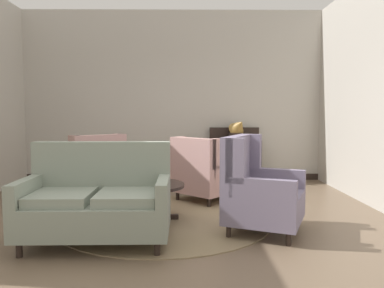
{
  "coord_description": "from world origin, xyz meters",
  "views": [
    {
      "loc": [
        0.3,
        -4.38,
        1.34
      ],
      "look_at": [
        0.35,
        0.32,
        0.95
      ],
      "focal_mm": 35.42,
      "sensor_mm": 36.0,
      "label": 1
    }
  ],
  "objects_px": {
    "settee": "(97,202)",
    "armchair_near_window": "(93,174)",
    "porcelain_vase": "(148,173)",
    "coffee_table": "(149,191)",
    "sideboard": "(235,158)",
    "armchair_far_left": "(258,192)",
    "armchair_beside_settee": "(204,174)",
    "gramophone": "(238,128)"
  },
  "relations": [
    {
      "from": "settee",
      "to": "armchair_far_left",
      "type": "bearing_deg",
      "value": 11.47
    },
    {
      "from": "porcelain_vase",
      "to": "settee",
      "type": "height_order",
      "value": "settee"
    },
    {
      "from": "porcelain_vase",
      "to": "sideboard",
      "type": "xyz_separation_m",
      "value": [
        1.41,
        2.67,
        -0.13
      ]
    },
    {
      "from": "armchair_far_left",
      "to": "porcelain_vase",
      "type": "bearing_deg",
      "value": 95.88
    },
    {
      "from": "settee",
      "to": "coffee_table",
      "type": "bearing_deg",
      "value": 60.32
    },
    {
      "from": "coffee_table",
      "to": "settee",
      "type": "relative_size",
      "value": 0.58
    },
    {
      "from": "armchair_near_window",
      "to": "gramophone",
      "type": "bearing_deg",
      "value": 178.1
    },
    {
      "from": "armchair_far_left",
      "to": "gramophone",
      "type": "xyz_separation_m",
      "value": [
        0.17,
        2.99,
        0.59
      ]
    },
    {
      "from": "porcelain_vase",
      "to": "gramophone",
      "type": "height_order",
      "value": "gramophone"
    },
    {
      "from": "coffee_table",
      "to": "sideboard",
      "type": "relative_size",
      "value": 0.82
    },
    {
      "from": "settee",
      "to": "armchair_near_window",
      "type": "height_order",
      "value": "armchair_near_window"
    },
    {
      "from": "armchair_beside_settee",
      "to": "gramophone",
      "type": "height_order",
      "value": "gramophone"
    },
    {
      "from": "coffee_table",
      "to": "porcelain_vase",
      "type": "xyz_separation_m",
      "value": [
        -0.02,
        -0.05,
        0.23
      ]
    },
    {
      "from": "porcelain_vase",
      "to": "armchair_far_left",
      "type": "relative_size",
      "value": 0.31
    },
    {
      "from": "porcelain_vase",
      "to": "sideboard",
      "type": "height_order",
      "value": "sideboard"
    },
    {
      "from": "armchair_near_window",
      "to": "porcelain_vase",
      "type": "bearing_deg",
      "value": 97.17
    },
    {
      "from": "gramophone",
      "to": "settee",
      "type": "bearing_deg",
      "value": -119.43
    },
    {
      "from": "coffee_table",
      "to": "armchair_far_left",
      "type": "xyz_separation_m",
      "value": [
        1.27,
        -0.45,
        0.08
      ]
    },
    {
      "from": "coffee_table",
      "to": "sideboard",
      "type": "xyz_separation_m",
      "value": [
        1.39,
        2.62,
        0.1
      ]
    },
    {
      "from": "armchair_beside_settee",
      "to": "coffee_table",
      "type": "bearing_deg",
      "value": 98.94
    },
    {
      "from": "porcelain_vase",
      "to": "armchair_far_left",
      "type": "distance_m",
      "value": 1.35
    },
    {
      "from": "armchair_far_left",
      "to": "coffee_table",
      "type": "bearing_deg",
      "value": 93.66
    },
    {
      "from": "settee",
      "to": "gramophone",
      "type": "xyz_separation_m",
      "value": [
        1.89,
        3.35,
        0.62
      ]
    },
    {
      "from": "armchair_far_left",
      "to": "sideboard",
      "type": "height_order",
      "value": "armchair_far_left"
    },
    {
      "from": "armchair_far_left",
      "to": "gramophone",
      "type": "bearing_deg",
      "value": 19.96
    },
    {
      "from": "settee",
      "to": "armchair_near_window",
      "type": "relative_size",
      "value": 1.31
    },
    {
      "from": "porcelain_vase",
      "to": "sideboard",
      "type": "bearing_deg",
      "value": 62.26
    },
    {
      "from": "armchair_near_window",
      "to": "settee",
      "type": "bearing_deg",
      "value": 68.65
    },
    {
      "from": "settee",
      "to": "armchair_beside_settee",
      "type": "distance_m",
      "value": 2.21
    },
    {
      "from": "settee",
      "to": "armchair_far_left",
      "type": "relative_size",
      "value": 1.37
    },
    {
      "from": "coffee_table",
      "to": "armchair_far_left",
      "type": "relative_size",
      "value": 0.8
    },
    {
      "from": "settee",
      "to": "porcelain_vase",
      "type": "bearing_deg",
      "value": 59.66
    },
    {
      "from": "armchair_near_window",
      "to": "gramophone",
      "type": "relative_size",
      "value": 2.33
    },
    {
      "from": "gramophone",
      "to": "porcelain_vase",
      "type": "bearing_deg",
      "value": -119.31
    },
    {
      "from": "coffee_table",
      "to": "porcelain_vase",
      "type": "bearing_deg",
      "value": -107.86
    },
    {
      "from": "porcelain_vase",
      "to": "settee",
      "type": "xyz_separation_m",
      "value": [
        -0.44,
        -0.77,
        -0.18
      ]
    },
    {
      "from": "settee",
      "to": "armchair_near_window",
      "type": "xyz_separation_m",
      "value": [
        -0.47,
        1.71,
        0.01
      ]
    },
    {
      "from": "porcelain_vase",
      "to": "settee",
      "type": "distance_m",
      "value": 0.9
    },
    {
      "from": "armchair_far_left",
      "to": "gramophone",
      "type": "height_order",
      "value": "gramophone"
    },
    {
      "from": "armchair_beside_settee",
      "to": "armchair_far_left",
      "type": "height_order",
      "value": "armchair_far_left"
    },
    {
      "from": "armchair_beside_settee",
      "to": "settee",
      "type": "bearing_deg",
      "value": 101.26
    },
    {
      "from": "coffee_table",
      "to": "sideboard",
      "type": "bearing_deg",
      "value": 62.09
    }
  ]
}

